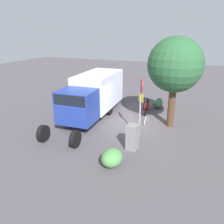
# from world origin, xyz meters

# --- Properties ---
(ground_plane) EXTENTS (60.00, 60.00, 0.00)m
(ground_plane) POSITION_xyz_m (0.00, 0.00, 0.00)
(ground_plane) COLOR #4E474D
(box_truck_near) EXTENTS (8.16, 2.64, 2.78)m
(box_truck_near) POSITION_xyz_m (-0.59, -2.70, 1.57)
(box_truck_near) COLOR black
(box_truck_near) RESTS_ON ground
(motorcycle) EXTENTS (1.81, 0.60, 1.20)m
(motorcycle) POSITION_xyz_m (-2.64, 0.48, 0.52)
(motorcycle) COLOR black
(motorcycle) RESTS_ON ground
(stop_sign) EXTENTS (0.71, 0.33, 3.25)m
(stop_sign) POSITION_xyz_m (1.25, 1.10, 2.17)
(stop_sign) COLOR #9E9EA3
(stop_sign) RESTS_ON ground
(street_tree) EXTENTS (3.15, 3.15, 5.32)m
(street_tree) POSITION_xyz_m (-0.86, 2.45, 3.71)
(street_tree) COLOR #47301E
(street_tree) RESTS_ON ground
(utility_cabinet) EXTENTS (0.58, 0.55, 1.29)m
(utility_cabinet) POSITION_xyz_m (2.81, 1.20, 0.64)
(utility_cabinet) COLOR slate
(utility_cabinet) RESTS_ON ground
(bike_rack_hoop) EXTENTS (0.85, 0.08, 0.85)m
(bike_rack_hoop) POSITION_xyz_m (-0.70, 1.00, 0.00)
(bike_rack_hoop) COLOR #B7B7BC
(bike_rack_hoop) RESTS_ON ground
(shrub_near_sign) EXTENTS (1.12, 0.92, 0.77)m
(shrub_near_sign) POSITION_xyz_m (4.55, 0.84, 0.38)
(shrub_near_sign) COLOR #4C8447
(shrub_near_sign) RESTS_ON ground
(shrub_mid_verge) EXTENTS (0.90, 0.74, 0.62)m
(shrub_mid_verge) POSITION_xyz_m (-3.95, 1.03, 0.31)
(shrub_mid_verge) COLOR #3C6446
(shrub_mid_verge) RESTS_ON ground
(shrub_by_tree) EXTENTS (0.70, 0.57, 0.48)m
(shrub_by_tree) POSITION_xyz_m (-4.95, 0.99, 0.24)
(shrub_by_tree) COLOR #2D6133
(shrub_by_tree) RESTS_ON ground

